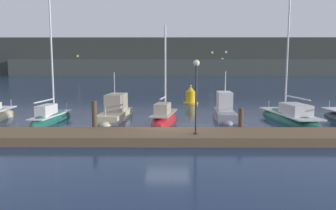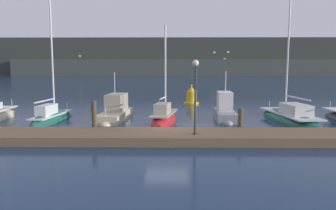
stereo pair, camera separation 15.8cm
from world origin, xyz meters
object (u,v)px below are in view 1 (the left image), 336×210
sailboat_berth_2 (51,120)px  sailboat_berth_6 (289,119)px  sailboat_berth_4 (164,121)px  motorboat_berth_3 (115,115)px  channel_buoy (191,97)px  dock_lamppost (196,84)px  motorboat_berth_5 (225,115)px

sailboat_berth_2 → sailboat_berth_6: 16.55m
sailboat_berth_2 → sailboat_berth_4: sailboat_berth_2 is taller
motorboat_berth_3 → channel_buoy: 11.27m
sailboat_berth_2 → channel_buoy: (10.26, 10.63, 0.58)m
channel_buoy → dock_lamppost: (-0.80, -16.64, 2.24)m
motorboat_berth_5 → dock_lamppost: dock_lamppost is taller
motorboat_berth_3 → motorboat_berth_5: (7.93, 0.20, 0.04)m
sailboat_berth_4 → dock_lamppost: sailboat_berth_4 is taller
sailboat_berth_2 → dock_lamppost: size_ratio=2.44×
sailboat_berth_2 → sailboat_berth_6: (16.54, 0.59, -0.01)m
motorboat_berth_5 → dock_lamppost: bearing=-110.0°
motorboat_berth_3 → motorboat_berth_5: size_ratio=1.17×
sailboat_berth_6 → motorboat_berth_3: bearing=177.4°
motorboat_berth_5 → sailboat_berth_4: bearing=-159.9°
motorboat_berth_5 → dock_lamppost: (-2.68, -7.35, 2.62)m
motorboat_berth_5 → sailboat_berth_6: 4.47m
channel_buoy → dock_lamppost: size_ratio=0.52×
motorboat_berth_3 → dock_lamppost: bearing=-53.7°
sailboat_berth_2 → dock_lamppost: (9.46, -6.01, 2.82)m
sailboat_berth_2 → motorboat_berth_3: size_ratio=1.62×
motorboat_berth_5 → sailboat_berth_6: sailboat_berth_6 is taller
motorboat_berth_5 → motorboat_berth_3: bearing=-178.5°
sailboat_berth_4 → channel_buoy: sailboat_berth_4 is taller
sailboat_berth_4 → sailboat_berth_2: bearing=178.1°
sailboat_berth_4 → dock_lamppost: 6.62m
sailboat_berth_2 → sailboat_berth_6: sailboat_berth_6 is taller
motorboat_berth_5 → channel_buoy: 9.49m
sailboat_berth_2 → motorboat_berth_3: 4.36m
motorboat_berth_3 → dock_lamppost: (5.25, -7.15, 2.66)m
channel_buoy → motorboat_berth_5: bearing=-78.6°
channel_buoy → dock_lamppost: 16.81m
motorboat_berth_3 → dock_lamppost: dock_lamppost is taller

